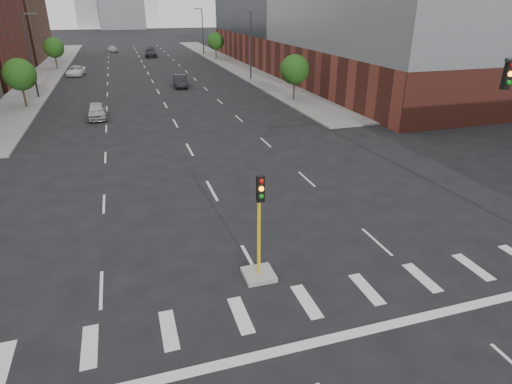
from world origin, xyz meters
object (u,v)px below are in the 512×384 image
car_near_left (97,111)px  car_deep_right (151,53)px  car_mid_right (180,81)px  median_traffic_signal (259,256)px  car_far_left (76,71)px  car_distant (112,49)px

car_near_left → car_deep_right: 51.18m
car_mid_right → car_deep_right: car_deep_right is taller
median_traffic_signal → car_mid_right: (3.14, 43.32, -0.21)m
car_deep_right → car_mid_right: bearing=-84.1°
car_far_left → car_near_left: bearing=-76.5°
car_far_left → car_mid_right: bearing=-40.8°
car_far_left → median_traffic_signal: bearing=-73.6°
car_mid_right → car_distant: bearing=103.8°
car_far_left → car_distant: bearing=87.0°
car_deep_right → median_traffic_signal: bearing=-87.0°
median_traffic_signal → car_distant: median_traffic_signal is taller
median_traffic_signal → car_mid_right: median_traffic_signal is taller
car_mid_right → median_traffic_signal: bearing=-90.1°
car_deep_right → car_far_left: bearing=-116.1°
median_traffic_signal → car_far_left: median_traffic_signal is taller
car_near_left → median_traffic_signal: bearing=-77.7°
median_traffic_signal → car_distant: 91.43m
car_deep_right → car_distant: bearing=126.7°
median_traffic_signal → car_mid_right: bearing=85.9°
car_far_left → car_deep_right: (12.81, 21.53, 0.15)m
car_near_left → car_far_left: size_ratio=0.88×
car_mid_right → car_far_left: (-13.64, 14.61, -0.08)m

